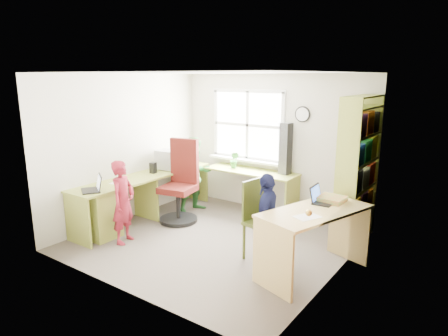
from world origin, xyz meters
name	(u,v)px	position (x,y,z in m)	size (l,w,h in m)	color
room	(218,159)	(0.01, 0.10, 1.22)	(3.64, 3.44, 2.44)	#4C443C
l_desk	(136,200)	(-1.31, -0.28, 0.46)	(2.38, 2.95, 0.75)	#99A241
right_desk	(314,228)	(1.57, -0.09, 0.59)	(1.05, 1.55, 0.82)	#DDBB6E
bookshelf	(358,174)	(1.65, 1.19, 1.00)	(0.30, 1.02, 2.10)	#99A241
swivel_chair	(181,186)	(-0.98, 0.40, 0.58)	(0.74, 0.74, 1.35)	black
wooden_chair	(261,216)	(0.81, -0.06, 0.57)	(0.52, 0.52, 1.05)	#424D19
crt_monitor	(168,160)	(-1.49, 0.65, 0.92)	(0.39, 0.35, 0.34)	#ABABAF
laptop_left	(94,187)	(-1.43, -0.95, 0.80)	(0.43, 0.41, 0.23)	black
laptop_right	(320,198)	(1.50, 0.21, 0.87)	(0.27, 0.32, 0.21)	black
speaker_a	(153,168)	(-1.50, 0.30, 0.84)	(0.10, 0.10, 0.18)	black
speaker_b	(174,163)	(-1.46, 0.77, 0.84)	(0.11, 0.11, 0.19)	black
cd_tower	(286,149)	(0.34, 1.54, 1.18)	(0.20, 0.18, 0.86)	black
game_box	(332,199)	(1.60, 0.33, 0.85)	(0.32, 0.32, 0.06)	red
paper_a	(120,182)	(-1.50, -0.43, 0.75)	(0.26, 0.32, 0.00)	white
paper_b	(307,217)	(1.59, -0.37, 0.82)	(0.30, 0.34, 0.00)	white
potted_plant	(234,160)	(-0.59, 1.40, 0.90)	(0.16, 0.13, 0.30)	#327D33
person_red	(123,202)	(-1.04, -0.77, 0.60)	(0.44, 0.29, 1.21)	maroon
person_green	(196,174)	(-1.08, 0.91, 0.66)	(0.64, 0.50, 1.32)	#29682A
person_navy	(267,218)	(0.94, -0.12, 0.59)	(0.69, 0.29, 1.18)	#151943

